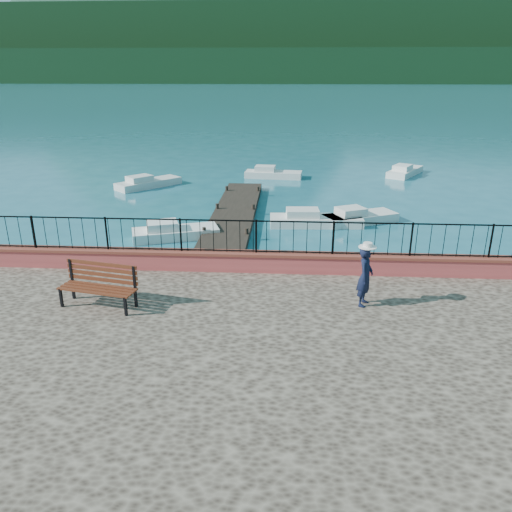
# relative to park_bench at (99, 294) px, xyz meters

# --- Properties ---
(ground) EXTENTS (2000.00, 2000.00, 0.00)m
(ground) POSITION_rel_park_bench_xyz_m (4.06, -1.11, -1.52)
(ground) COLOR #19596B
(ground) RESTS_ON ground
(parapet) EXTENTS (28.00, 0.46, 0.58)m
(parapet) POSITION_rel_park_bench_xyz_m (4.06, 2.59, -0.03)
(parapet) COLOR #CC4C49
(parapet) RESTS_ON promenade
(railing) EXTENTS (27.00, 0.05, 0.95)m
(railing) POSITION_rel_park_bench_xyz_m (4.06, 2.59, 0.73)
(railing) COLOR black
(railing) RESTS_ON parapet
(dock) EXTENTS (2.00, 16.00, 0.30)m
(dock) POSITION_rel_park_bench_xyz_m (2.06, 10.89, -1.37)
(dock) COLOR #2D231C
(dock) RESTS_ON ground
(far_forest) EXTENTS (900.00, 60.00, 18.00)m
(far_forest) POSITION_rel_park_bench_xyz_m (4.06, 298.89, 7.48)
(far_forest) COLOR black
(far_forest) RESTS_ON ground
(foothills) EXTENTS (900.00, 120.00, 44.00)m
(foothills) POSITION_rel_park_bench_xyz_m (4.06, 358.89, 20.48)
(foothills) COLOR black
(foothills) RESTS_ON ground
(companion_hill) EXTENTS (448.00, 384.00, 180.00)m
(companion_hill) POSITION_rel_park_bench_xyz_m (224.06, 558.89, -1.52)
(companion_hill) COLOR #142D23
(companion_hill) RESTS_ON ground
(park_bench) EXTENTS (2.04, 1.03, 1.08)m
(park_bench) POSITION_rel_park_bench_xyz_m (0.00, 0.00, 0.00)
(park_bench) COLOR black
(park_bench) RESTS_ON promenade
(person) EXTENTS (0.54, 0.65, 1.53)m
(person) POSITION_rel_park_bench_xyz_m (6.60, 0.51, 0.44)
(person) COLOR black
(person) RESTS_ON promenade
(hat) EXTENTS (0.44, 0.44, 0.12)m
(hat) POSITION_rel_park_bench_xyz_m (6.60, 0.51, 1.27)
(hat) COLOR white
(hat) RESTS_ON person
(boat_0) EXTENTS (3.83, 2.38, 0.80)m
(boat_0) POSITION_rel_park_bench_xyz_m (-0.10, 9.05, -1.12)
(boat_0) COLOR white
(boat_0) RESTS_ON ground
(boat_1) EXTENTS (4.29, 1.53, 0.80)m
(boat_1) POSITION_rel_park_bench_xyz_m (5.99, 11.31, -1.12)
(boat_1) COLOR silver
(boat_1) RESTS_ON ground
(boat_2) EXTENTS (3.73, 2.69, 0.80)m
(boat_2) POSITION_rel_park_bench_xyz_m (8.08, 11.91, -1.12)
(boat_2) COLOR silver
(boat_2) RESTS_ON ground
(boat_3) EXTENTS (3.71, 3.89, 0.80)m
(boat_3) POSITION_rel_park_bench_xyz_m (-3.92, 18.87, -1.12)
(boat_3) COLOR silver
(boat_3) RESTS_ON ground
(boat_4) EXTENTS (3.85, 1.64, 0.80)m
(boat_4) POSITION_rel_park_bench_xyz_m (3.68, 22.19, -1.12)
(boat_4) COLOR silver
(boat_4) RESTS_ON ground
(boat_5) EXTENTS (3.10, 3.97, 0.80)m
(boat_5) POSITION_rel_park_bench_xyz_m (12.69, 23.69, -1.12)
(boat_5) COLOR silver
(boat_5) RESTS_ON ground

